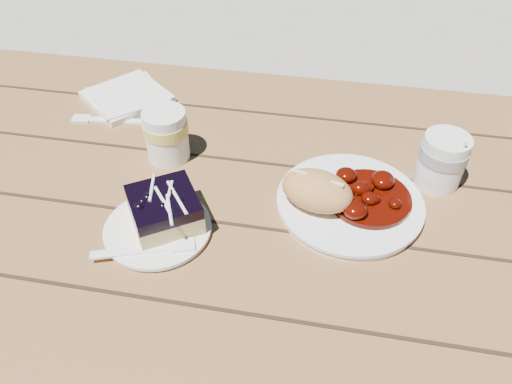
% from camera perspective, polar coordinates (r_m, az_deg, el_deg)
% --- Properties ---
extents(picnic_table, '(2.00, 1.55, 0.75)m').
position_cam_1_polar(picnic_table, '(0.97, 3.48, -7.52)').
color(picnic_table, brown).
rests_on(picnic_table, ground).
extents(main_plate, '(0.24, 0.24, 0.02)m').
position_cam_1_polar(main_plate, '(0.84, 10.63, -1.32)').
color(main_plate, white).
rests_on(main_plate, picnic_table).
extents(goulash_stew, '(0.14, 0.14, 0.04)m').
position_cam_1_polar(goulash_stew, '(0.82, 12.97, 0.11)').
color(goulash_stew, '#430902').
rests_on(goulash_stew, main_plate).
extents(bread_roll, '(0.13, 0.11, 0.06)m').
position_cam_1_polar(bread_roll, '(0.80, 6.98, 0.15)').
color(bread_roll, '#C5874B').
rests_on(bread_roll, main_plate).
extents(dessert_plate, '(0.16, 0.16, 0.01)m').
position_cam_1_polar(dessert_plate, '(0.80, -11.13, -4.22)').
color(dessert_plate, white).
rests_on(dessert_plate, picnic_table).
extents(blueberry_cake, '(0.14, 0.14, 0.06)m').
position_cam_1_polar(blueberry_cake, '(0.79, -10.42, -1.92)').
color(blueberry_cake, tan).
rests_on(blueberry_cake, dessert_plate).
extents(fork_dessert, '(0.16, 0.07, 0.00)m').
position_cam_1_polar(fork_dessert, '(0.77, -13.92, -6.56)').
color(fork_dessert, white).
rests_on(fork_dessert, dessert_plate).
extents(coffee_cup, '(0.08, 0.08, 0.10)m').
position_cam_1_polar(coffee_cup, '(0.90, 20.46, 3.35)').
color(coffee_cup, white).
rests_on(coffee_cup, picnic_table).
extents(napkin_stack, '(0.21, 0.21, 0.01)m').
position_cam_1_polar(napkin_stack, '(1.12, -14.54, 10.48)').
color(napkin_stack, white).
rests_on(napkin_stack, picnic_table).
extents(fork_table, '(0.16, 0.04, 0.00)m').
position_cam_1_polar(fork_table, '(1.06, -15.55, 7.89)').
color(fork_table, white).
rests_on(fork_table, picnic_table).
extents(second_cup, '(0.08, 0.08, 0.10)m').
position_cam_1_polar(second_cup, '(0.91, -10.19, 6.43)').
color(second_cup, white).
rests_on(second_cup, picnic_table).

